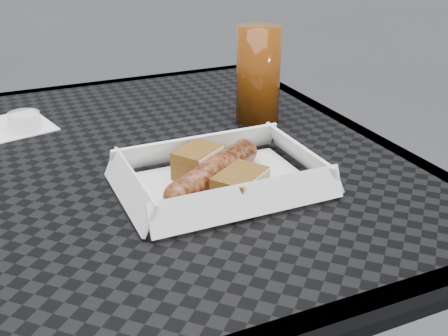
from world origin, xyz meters
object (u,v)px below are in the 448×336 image
at_px(bratwurst, 214,172).
at_px(drink_glass, 258,75).
at_px(food_tray, 221,185).
at_px(patio_table, 119,210).

distance_m(bratwurst, drink_glass, 0.26).
xyz_separation_m(bratwurst, drink_glass, (0.16, 0.19, 0.06)).
height_order(food_tray, bratwurst, bratwurst).
xyz_separation_m(patio_table, drink_glass, (0.26, 0.07, 0.15)).
height_order(patio_table, bratwurst, bratwurst).
bearing_deg(bratwurst, patio_table, 127.87).
xyz_separation_m(food_tray, bratwurst, (-0.01, 0.00, 0.02)).
height_order(food_tray, drink_glass, drink_glass).
bearing_deg(bratwurst, drink_glass, 50.38).
height_order(patio_table, food_tray, food_tray).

